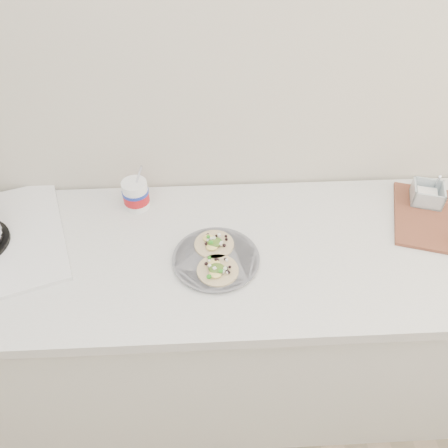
{
  "coord_description": "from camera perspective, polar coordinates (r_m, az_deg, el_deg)",
  "views": [
    {
      "loc": [
        0.05,
        0.46,
        1.91
      ],
      "look_at": [
        0.1,
        1.46,
        0.96
      ],
      "focal_mm": 35.0,
      "sensor_mm": 36.0,
      "label": 1
    }
  ],
  "objects": [
    {
      "name": "counter",
      "position": [
        1.75,
        -3.37,
        -13.11
      ],
      "size": [
        2.44,
        0.66,
        0.9
      ],
      "color": "silver",
      "rests_on": "ground"
    },
    {
      "name": "taco_plate",
      "position": [
        1.34,
        -1.07,
        -4.31
      ],
      "size": [
        0.27,
        0.27,
        0.04
      ],
      "rotation": [
        0.0,
        0.0,
        -0.2
      ],
      "color": "slate",
      "rests_on": "counter"
    },
    {
      "name": "tub",
      "position": [
        1.52,
        -11.4,
        4.09
      ],
      "size": [
        0.09,
        0.09,
        0.2
      ],
      "rotation": [
        0.0,
        0.0,
        -0.28
      ],
      "color": "white",
      "rests_on": "counter"
    }
  ]
}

